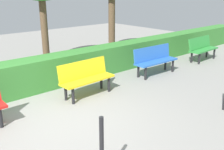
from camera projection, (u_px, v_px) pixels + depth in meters
ground_plane at (59, 123)px, 5.21m from camera, size 23.15×23.15×0.00m
bench_green at (202, 48)px, 9.67m from camera, size 1.43×0.51×0.86m
bench_blue at (155, 59)px, 8.09m from camera, size 1.57×0.51×0.86m
bench_yellow at (86, 77)px, 6.46m from camera, size 1.44×0.50×0.86m
hedge_row at (59, 70)px, 7.24m from camera, size 19.15×0.67×0.84m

